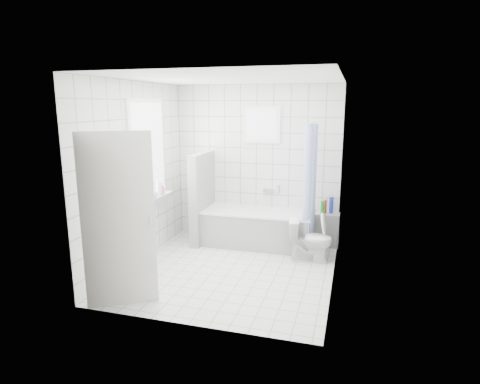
% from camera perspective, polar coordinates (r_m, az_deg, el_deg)
% --- Properties ---
extents(ground, '(3.00, 3.00, 0.00)m').
position_cam_1_polar(ground, '(5.74, -1.37, -10.99)').
color(ground, white).
rests_on(ground, ground).
extents(ceiling, '(3.00, 3.00, 0.00)m').
position_cam_1_polar(ceiling, '(5.29, -1.52, 15.87)').
color(ceiling, white).
rests_on(ceiling, ground).
extents(wall_back, '(2.80, 0.02, 2.60)m').
position_cam_1_polar(wall_back, '(6.79, 2.34, 4.07)').
color(wall_back, white).
rests_on(wall_back, ground).
extents(wall_front, '(2.80, 0.02, 2.60)m').
position_cam_1_polar(wall_front, '(3.99, -7.88, -1.89)').
color(wall_front, white).
rests_on(wall_front, ground).
extents(wall_left, '(0.02, 3.00, 2.60)m').
position_cam_1_polar(wall_left, '(5.93, -14.48, 2.48)').
color(wall_left, white).
rests_on(wall_left, ground).
extents(wall_right, '(0.02, 3.00, 2.60)m').
position_cam_1_polar(wall_right, '(5.13, 13.66, 1.04)').
color(wall_right, white).
rests_on(wall_right, ground).
extents(window_left, '(0.01, 0.90, 1.40)m').
position_cam_1_polar(window_left, '(6.12, -12.85, 5.70)').
color(window_left, white).
rests_on(window_left, wall_left).
extents(window_back, '(0.50, 0.01, 0.50)m').
position_cam_1_polar(window_back, '(6.66, 3.14, 9.52)').
color(window_back, white).
rests_on(window_back, wall_back).
extents(window_sill, '(0.18, 1.02, 0.08)m').
position_cam_1_polar(window_sill, '(6.23, -12.17, -1.08)').
color(window_sill, white).
rests_on(window_sill, wall_left).
extents(door, '(0.71, 0.44, 2.00)m').
position_cam_1_polar(door, '(4.68, -16.89, -4.00)').
color(door, silver).
rests_on(door, ground).
extents(bathtub, '(1.77, 0.77, 0.58)m').
position_cam_1_polar(bathtub, '(6.63, 2.55, -5.09)').
color(bathtub, white).
rests_on(bathtub, ground).
extents(partition_wall, '(0.15, 0.85, 1.50)m').
position_cam_1_polar(partition_wall, '(6.74, -5.39, -0.80)').
color(partition_wall, white).
rests_on(partition_wall, ground).
extents(tiled_ledge, '(0.40, 0.24, 0.55)m').
position_cam_1_polar(tiled_ledge, '(6.73, 12.20, -5.25)').
color(tiled_ledge, white).
rests_on(tiled_ledge, ground).
extents(toilet, '(0.69, 0.46, 0.65)m').
position_cam_1_polar(toilet, '(6.03, 9.94, -6.71)').
color(toilet, white).
rests_on(toilet, ground).
extents(curtain_rod, '(0.02, 0.80, 0.02)m').
position_cam_1_polar(curtain_rod, '(6.17, 10.23, 9.59)').
color(curtain_rod, silver).
rests_on(curtain_rod, wall_back).
extents(shower_curtain, '(0.14, 0.48, 1.78)m').
position_cam_1_polar(shower_curtain, '(6.15, 9.78, 1.14)').
color(shower_curtain, '#415FC0').
rests_on(shower_curtain, curtain_rod).
extents(tub_faucet, '(0.18, 0.06, 0.06)m').
position_cam_1_polar(tub_faucet, '(6.78, 4.08, 0.18)').
color(tub_faucet, silver).
rests_on(tub_faucet, wall_back).
extents(sill_bottles, '(0.18, 0.55, 0.31)m').
position_cam_1_polar(sill_bottles, '(6.24, -11.91, 0.45)').
color(sill_bottles, '#D168B8').
rests_on(sill_bottles, window_sill).
extents(ledge_bottles, '(0.19, 0.17, 0.27)m').
position_cam_1_polar(ledge_bottles, '(6.61, 12.21, -2.00)').
color(ledge_bottles, red).
rests_on(ledge_bottles, tiled_ledge).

